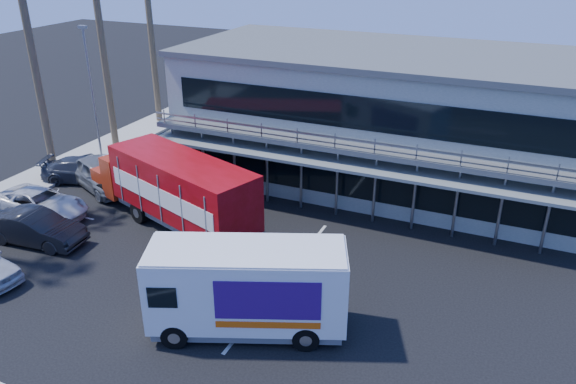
% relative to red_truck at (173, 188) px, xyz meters
% --- Properties ---
extents(ground, '(120.00, 120.00, 0.00)m').
position_rel_red_truck_xyz_m(ground, '(4.69, -5.25, -1.96)').
color(ground, black).
rests_on(ground, ground).
extents(building, '(22.40, 12.00, 7.30)m').
position_rel_red_truck_xyz_m(building, '(7.69, 9.69, 1.69)').
color(building, gray).
rests_on(building, ground).
extents(curb_strip, '(3.00, 32.00, 0.16)m').
position_rel_red_truck_xyz_m(curb_strip, '(-10.31, 0.75, -1.88)').
color(curb_strip, '#A5A399').
rests_on(curb_strip, ground).
extents(light_pole_far, '(0.50, 0.25, 8.09)m').
position_rel_red_truck_xyz_m(light_pole_far, '(-9.51, 5.75, 2.54)').
color(light_pole_far, gray).
rests_on(light_pole_far, ground).
extents(red_truck, '(10.82, 5.85, 3.57)m').
position_rel_red_truck_xyz_m(red_truck, '(0.00, 0.00, 0.00)').
color(red_truck, '#99230C').
rests_on(red_truck, ground).
extents(white_van, '(7.15, 4.69, 3.31)m').
position_rel_red_truck_xyz_m(white_van, '(6.87, -5.70, -0.21)').
color(white_van, white).
rests_on(white_van, ground).
extents(parked_car_b, '(4.73, 2.02, 1.52)m').
position_rel_red_truck_xyz_m(parked_car_b, '(-4.81, -4.05, -1.21)').
color(parked_car_b, black).
rests_on(parked_car_b, ground).
extents(parked_car_c, '(5.07, 2.49, 1.39)m').
position_rel_red_truck_xyz_m(parked_car_c, '(-6.69, -1.93, -1.27)').
color(parked_car_c, silver).
rests_on(parked_car_c, ground).
extents(parked_car_d, '(4.99, 3.32, 1.34)m').
position_rel_red_truck_xyz_m(parked_car_d, '(-7.81, 2.35, -1.29)').
color(parked_car_d, '#2F333F').
rests_on(parked_car_d, ground).
extents(parked_car_e, '(5.45, 3.96, 1.72)m').
position_rel_red_truck_xyz_m(parked_car_e, '(-6.24, 1.95, -1.10)').
color(parked_car_e, slate).
rests_on(parked_car_e, ground).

